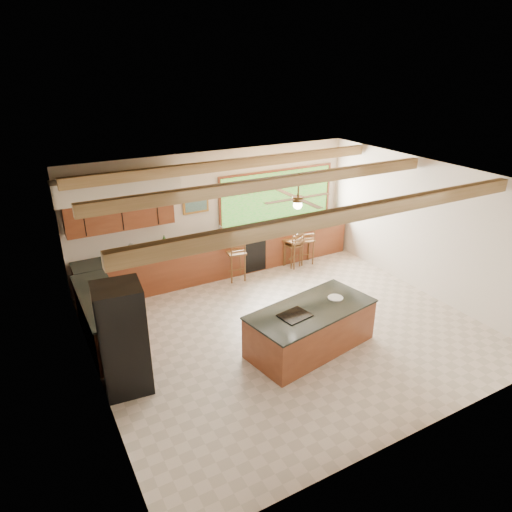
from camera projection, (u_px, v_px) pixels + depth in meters
ground at (286, 328)px, 9.13m from camera, size 7.20×7.20×0.00m
room_shell at (264, 215)px, 8.70m from camera, size 7.27×6.54×3.02m
counter_run at (199, 269)px, 10.61m from camera, size 7.12×3.10×1.26m
island at (310, 328)px, 8.37m from camera, size 2.55×1.52×0.85m
refrigerator at (123, 339)px, 7.14m from camera, size 0.79×0.77×1.86m
bar_stool_a at (237, 254)px, 10.81m from camera, size 0.48×0.48×1.19m
bar_stool_b at (307, 241)px, 11.74m from camera, size 0.46×0.46×1.07m
bar_stool_c at (295, 242)px, 11.54m from camera, size 0.53×0.53×1.17m
bar_stool_d at (294, 246)px, 11.60m from camera, size 0.36×0.36×0.96m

